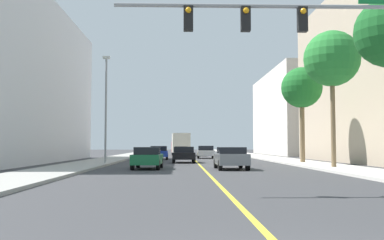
# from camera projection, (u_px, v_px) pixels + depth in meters

# --- Properties ---
(ground) EXTENTS (192.00, 192.00, 0.00)m
(ground) POSITION_uv_depth(u_px,v_px,m) (194.00, 159.00, 46.61)
(ground) COLOR #38383A
(sidewalk_left) EXTENTS (3.53, 168.00, 0.15)m
(sidewalk_left) POSITION_uv_depth(u_px,v_px,m) (114.00, 159.00, 46.37)
(sidewalk_left) COLOR #9E9B93
(sidewalk_left) RESTS_ON ground
(sidewalk_right) EXTENTS (3.53, 168.00, 0.15)m
(sidewalk_right) POSITION_uv_depth(u_px,v_px,m) (274.00, 159.00, 46.85)
(sidewalk_right) COLOR beige
(sidewalk_right) RESTS_ON ground
(lane_marking_center) EXTENTS (0.16, 144.00, 0.01)m
(lane_marking_center) POSITION_uv_depth(u_px,v_px,m) (194.00, 159.00, 46.61)
(lane_marking_center) COLOR yellow
(lane_marking_center) RESTS_ON ground
(building_right_far) EXTENTS (10.28, 26.31, 13.05)m
(building_right_far) POSITION_uv_depth(u_px,v_px,m) (298.00, 114.00, 69.99)
(building_right_far) COLOR silver
(building_right_far) RESTS_ON ground
(traffic_signal_mast) EXTENTS (11.10, 0.36, 6.56)m
(traffic_signal_mast) POSITION_uv_depth(u_px,v_px,m) (330.00, 41.00, 14.55)
(traffic_signal_mast) COLOR gray
(traffic_signal_mast) RESTS_ON sidewalk_right
(street_lamp) EXTENTS (0.56, 0.28, 8.44)m
(street_lamp) POSITION_uv_depth(u_px,v_px,m) (106.00, 104.00, 34.13)
(street_lamp) COLOR gray
(street_lamp) RESTS_ON sidewalk_left
(palm_mid) EXTENTS (3.62, 3.62, 8.80)m
(palm_mid) POSITION_uv_depth(u_px,v_px,m) (332.00, 59.00, 27.98)
(palm_mid) COLOR brown
(palm_mid) RESTS_ON sidewalk_right
(palm_far) EXTENTS (3.36, 3.36, 7.82)m
(palm_far) POSITION_uv_depth(u_px,v_px,m) (302.00, 88.00, 35.72)
(palm_far) COLOR brown
(palm_far) RESTS_ON sidewalk_right
(car_black) EXTENTS (1.97, 4.19, 1.39)m
(car_black) POSITION_uv_depth(u_px,v_px,m) (184.00, 154.00, 37.77)
(car_black) COLOR black
(car_black) RESTS_ON ground
(car_green) EXTENTS (1.88, 3.98, 1.41)m
(car_green) POSITION_uv_depth(u_px,v_px,m) (148.00, 158.00, 27.92)
(car_green) COLOR #196638
(car_green) RESTS_ON ground
(car_white) EXTENTS (1.93, 4.22, 1.36)m
(car_white) POSITION_uv_depth(u_px,v_px,m) (181.00, 152.00, 55.02)
(car_white) COLOR white
(car_white) RESTS_ON ground
(car_blue) EXTENTS (2.03, 4.50, 1.43)m
(car_blue) POSITION_uv_depth(u_px,v_px,m) (159.00, 152.00, 46.14)
(car_blue) COLOR #1E389E
(car_blue) RESTS_ON ground
(car_gray) EXTENTS (1.95, 3.85, 1.41)m
(car_gray) POSITION_uv_depth(u_px,v_px,m) (231.00, 158.00, 27.43)
(car_gray) COLOR slate
(car_gray) RESTS_ON ground
(car_silver) EXTENTS (2.06, 4.12, 1.45)m
(car_silver) POSITION_uv_depth(u_px,v_px,m) (206.00, 152.00, 50.04)
(car_silver) COLOR #BCBCC1
(car_silver) RESTS_ON ground
(delivery_truck) EXTENTS (2.75, 8.93, 3.17)m
(delivery_truck) POSITION_uv_depth(u_px,v_px,m) (180.00, 144.00, 62.24)
(delivery_truck) COLOR red
(delivery_truck) RESTS_ON ground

